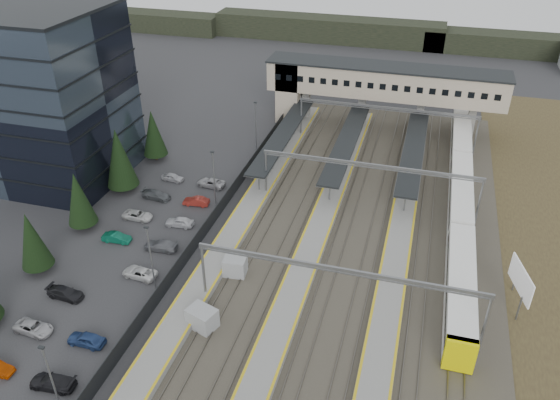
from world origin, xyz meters
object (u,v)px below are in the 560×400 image
(relay_cabin_near, at_px, (202,319))
(relay_cabin_far, at_px, (235,267))
(office_building, at_px, (30,95))
(train, at_px, (460,196))
(footbridge, at_px, (368,83))
(billboard, at_px, (521,281))

(relay_cabin_near, bearing_deg, relay_cabin_far, 88.00)
(office_building, xyz_separation_m, relay_cabin_near, (35.44, -24.25, -11.02))
(relay_cabin_near, relative_size, relay_cabin_far, 1.24)
(relay_cabin_near, distance_m, train, 38.90)
(office_building, distance_m, relay_cabin_near, 44.34)
(footbridge, height_order, billboard, footbridge)
(office_building, xyz_separation_m, footbridge, (43.70, 30.00, -4.26))
(office_building, height_order, relay_cabin_near, office_building)
(train, bearing_deg, office_building, -174.37)
(office_building, relative_size, train, 0.41)
(relay_cabin_far, height_order, train, train)
(footbridge, xyz_separation_m, train, (16.30, -24.08, -5.91))
(relay_cabin_near, bearing_deg, billboard, 21.82)
(billboard, bearing_deg, relay_cabin_near, -158.18)
(office_building, bearing_deg, relay_cabin_far, -23.43)
(relay_cabin_near, distance_m, relay_cabin_far, 8.76)
(relay_cabin_far, xyz_separation_m, train, (24.25, 21.41, 0.88))
(relay_cabin_far, bearing_deg, footbridge, 80.08)
(train, bearing_deg, relay_cabin_near, -129.15)
(footbridge, height_order, train, footbridge)
(office_building, bearing_deg, billboard, -10.41)
(office_building, bearing_deg, train, 5.63)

